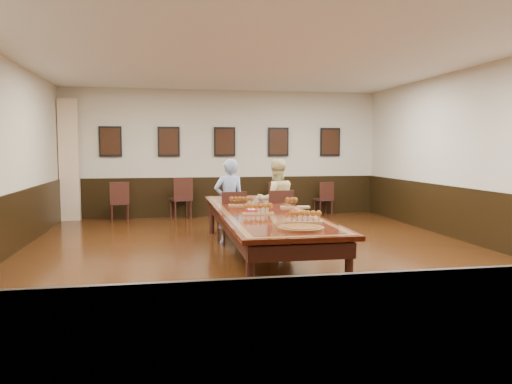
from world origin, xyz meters
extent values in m
cube|color=black|center=(0.00, 0.00, -0.01)|extent=(8.00, 10.00, 0.02)
cube|color=white|center=(0.00, 0.00, 3.21)|extent=(8.00, 10.00, 0.02)
cube|color=beige|center=(0.00, 5.01, 1.60)|extent=(8.00, 0.02, 3.20)
cube|color=beige|center=(0.00, -5.01, 1.60)|extent=(8.00, 0.02, 3.20)
cube|color=beige|center=(4.01, 0.00, 1.60)|extent=(0.02, 10.00, 3.20)
imported|color=#496DB8|center=(-0.35, 1.28, 0.77)|extent=(0.62, 0.46, 1.54)
imported|color=#EFDE95|center=(0.52, 1.29, 0.76)|extent=(0.81, 0.65, 1.53)
cube|color=#FA53A1|center=(0.60, 0.19, 0.76)|extent=(0.09, 0.16, 0.01)
cube|color=beige|center=(-3.75, 4.82, 1.45)|extent=(0.45, 0.18, 2.90)
cube|color=black|center=(0.00, 4.98, 0.50)|extent=(7.98, 0.04, 1.00)
cube|color=black|center=(0.00, -4.98, 0.50)|extent=(7.98, 0.04, 1.00)
cube|color=black|center=(3.98, 0.00, 0.50)|extent=(0.04, 9.98, 1.00)
cube|color=black|center=(0.00, 0.00, 0.72)|extent=(1.40, 5.00, 0.06)
cube|color=olive|center=(0.00, 0.00, 0.75)|extent=(1.28, 4.88, 0.00)
cube|color=black|center=(0.00, 0.00, 0.75)|extent=(1.10, 4.70, 0.00)
cube|color=black|center=(0.00, 0.00, 0.57)|extent=(1.25, 4.85, 0.18)
cylinder|color=black|center=(-0.58, -2.32, 0.34)|extent=(0.10, 0.10, 0.69)
cylinder|color=black|center=(0.58, -2.32, 0.34)|extent=(0.10, 0.10, 0.69)
cylinder|color=black|center=(-0.58, 2.32, 0.34)|extent=(0.10, 0.10, 0.69)
cylinder|color=black|center=(0.58, 2.32, 0.34)|extent=(0.10, 0.10, 0.69)
cube|color=black|center=(-2.80, 4.94, 1.90)|extent=(0.54, 0.03, 0.74)
cube|color=black|center=(-2.80, 4.92, 1.90)|extent=(0.46, 0.01, 0.64)
cube|color=black|center=(-1.40, 4.94, 1.90)|extent=(0.54, 0.03, 0.74)
cube|color=black|center=(-1.40, 4.92, 1.90)|extent=(0.46, 0.01, 0.64)
cube|color=black|center=(0.00, 4.94, 1.90)|extent=(0.54, 0.03, 0.74)
cube|color=black|center=(0.00, 4.92, 1.90)|extent=(0.46, 0.01, 0.64)
cube|color=black|center=(1.40, 4.94, 1.90)|extent=(0.54, 0.03, 0.74)
cube|color=black|center=(1.40, 4.92, 1.90)|extent=(0.46, 0.01, 0.64)
cube|color=black|center=(2.80, 4.94, 1.90)|extent=(0.54, 0.03, 0.74)
cube|color=black|center=(2.80, 4.92, 1.90)|extent=(0.46, 0.01, 0.64)
cube|color=olive|center=(-0.22, 0.65, 0.76)|extent=(0.46, 0.23, 0.03)
cube|color=olive|center=(0.60, 0.21, 0.77)|extent=(0.49, 0.20, 0.03)
cube|color=olive|center=(-0.15, -0.48, 0.77)|extent=(0.46, 0.15, 0.03)
cube|color=olive|center=(0.31, -1.41, 0.76)|extent=(0.47, 0.23, 0.03)
cylinder|color=#B60C2B|center=(-0.17, -0.02, 0.76)|extent=(0.21, 0.21, 0.02)
cylinder|color=silver|center=(-0.17, -0.02, 0.77)|extent=(0.12, 0.12, 0.01)
cylinder|color=#552811|center=(0.10, -1.96, 0.77)|extent=(0.68, 0.68, 0.04)
cylinder|color=olive|center=(0.10, -1.96, 0.79)|extent=(0.54, 0.54, 0.01)
camera|label=1|loc=(-1.50, -7.70, 1.73)|focal=35.00mm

